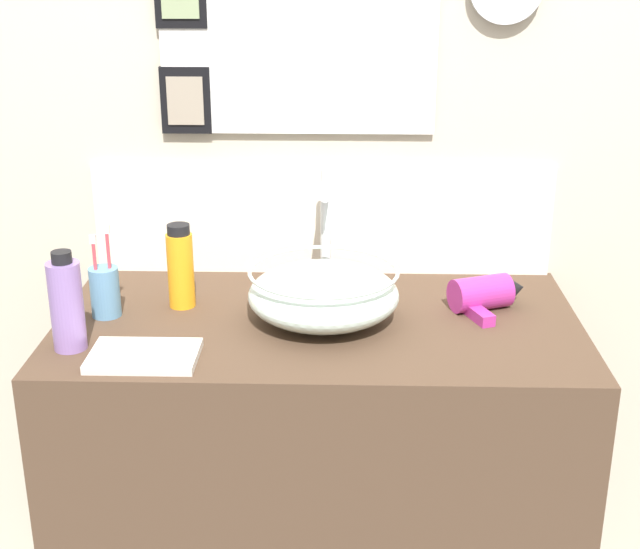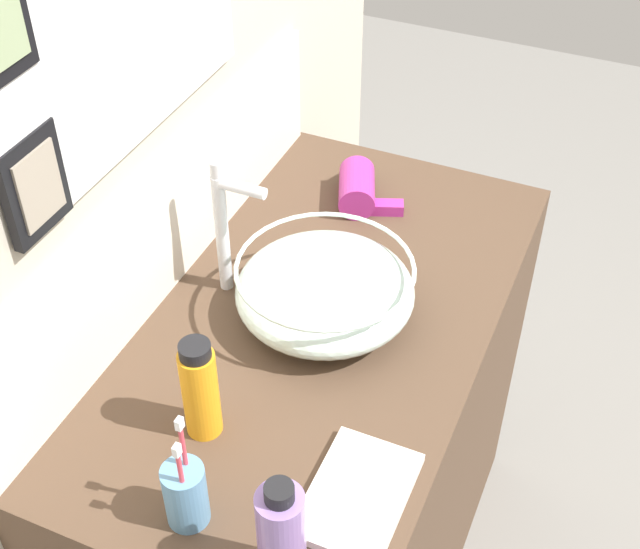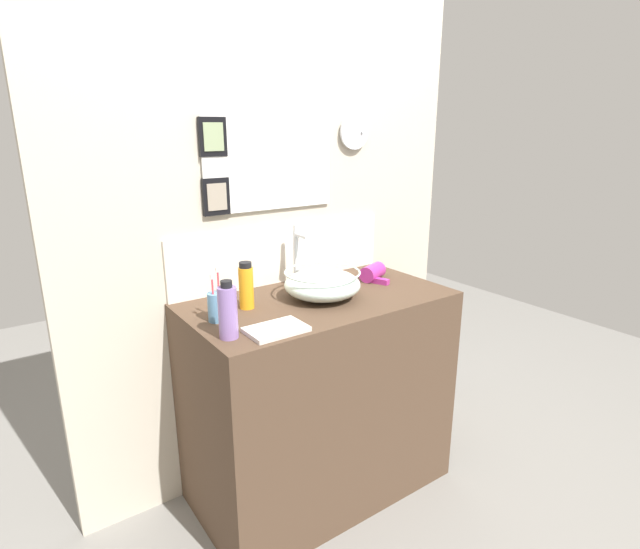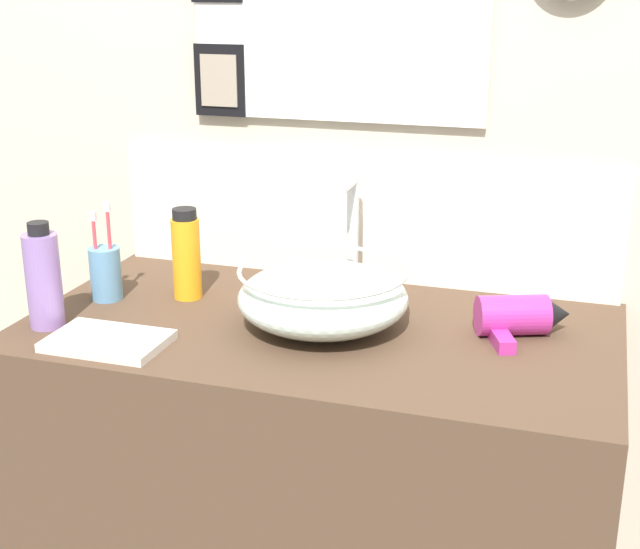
{
  "view_description": "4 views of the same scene",
  "coord_description": "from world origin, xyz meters",
  "px_view_note": "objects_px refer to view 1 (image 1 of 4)",
  "views": [
    {
      "loc": [
        0.05,
        -1.71,
        1.65
      ],
      "look_at": [
        0.0,
        0.0,
        1.01
      ],
      "focal_mm": 50.0,
      "sensor_mm": 36.0,
      "label": 1
    },
    {
      "loc": [
        -1.04,
        -0.45,
        2.0
      ],
      "look_at": [
        0.0,
        0.0,
        1.01
      ],
      "focal_mm": 50.0,
      "sensor_mm": 36.0,
      "label": 2
    },
    {
      "loc": [
        -1.11,
        -1.58,
        1.58
      ],
      "look_at": [
        0.0,
        0.0,
        1.01
      ],
      "focal_mm": 28.0,
      "sensor_mm": 36.0,
      "label": 3
    },
    {
      "loc": [
        0.47,
        -1.46,
        1.52
      ],
      "look_at": [
        0.0,
        0.0,
        1.01
      ],
      "focal_mm": 50.0,
      "sensor_mm": 36.0,
      "label": 4
    }
  ],
  "objects_px": {
    "shampoo_bottle": "(181,267)",
    "glass_bowl_sink": "(324,294)",
    "faucet": "(326,223)",
    "hair_drier": "(487,294)",
    "hand_towel": "(144,356)",
    "toothbrush_cup": "(105,291)",
    "spray_bottle": "(67,304)"
  },
  "relations": [
    {
      "from": "shampoo_bottle",
      "to": "glass_bowl_sink",
      "type": "bearing_deg",
      "value": -13.18
    },
    {
      "from": "faucet",
      "to": "hair_drier",
      "type": "bearing_deg",
      "value": -18.05
    },
    {
      "from": "hair_drier",
      "to": "hand_towel",
      "type": "bearing_deg",
      "value": -158.45
    },
    {
      "from": "faucet",
      "to": "toothbrush_cup",
      "type": "distance_m",
      "value": 0.5
    },
    {
      "from": "spray_bottle",
      "to": "hair_drier",
      "type": "bearing_deg",
      "value": 14.88
    },
    {
      "from": "faucet",
      "to": "toothbrush_cup",
      "type": "height_order",
      "value": "faucet"
    },
    {
      "from": "faucet",
      "to": "spray_bottle",
      "type": "distance_m",
      "value": 0.59
    },
    {
      "from": "shampoo_bottle",
      "to": "spray_bottle",
      "type": "distance_m",
      "value": 0.28
    },
    {
      "from": "toothbrush_cup",
      "to": "glass_bowl_sink",
      "type": "bearing_deg",
      "value": -1.77
    },
    {
      "from": "toothbrush_cup",
      "to": "shampoo_bottle",
      "type": "distance_m",
      "value": 0.16
    },
    {
      "from": "glass_bowl_sink",
      "to": "hand_towel",
      "type": "xyz_separation_m",
      "value": [
        -0.33,
        -0.2,
        -0.05
      ]
    },
    {
      "from": "faucet",
      "to": "hair_drier",
      "type": "xyz_separation_m",
      "value": [
        0.35,
        -0.11,
        -0.12
      ]
    },
    {
      "from": "faucet",
      "to": "toothbrush_cup",
      "type": "relative_size",
      "value": 1.37
    },
    {
      "from": "glass_bowl_sink",
      "to": "hair_drier",
      "type": "bearing_deg",
      "value": 12.0
    },
    {
      "from": "toothbrush_cup",
      "to": "faucet",
      "type": "bearing_deg",
      "value": 20.74
    },
    {
      "from": "shampoo_bottle",
      "to": "hand_towel",
      "type": "relative_size",
      "value": 0.9
    },
    {
      "from": "glass_bowl_sink",
      "to": "toothbrush_cup",
      "type": "bearing_deg",
      "value": 178.23
    },
    {
      "from": "faucet",
      "to": "spray_bottle",
      "type": "xyz_separation_m",
      "value": [
        -0.49,
        -0.34,
        -0.06
      ]
    },
    {
      "from": "spray_bottle",
      "to": "hand_towel",
      "type": "distance_m",
      "value": 0.18
    },
    {
      "from": "faucet",
      "to": "hand_towel",
      "type": "relative_size",
      "value": 1.35
    },
    {
      "from": "glass_bowl_sink",
      "to": "spray_bottle",
      "type": "xyz_separation_m",
      "value": [
        -0.49,
        -0.15,
        0.03
      ]
    },
    {
      "from": "toothbrush_cup",
      "to": "shampoo_bottle",
      "type": "relative_size",
      "value": 1.08
    },
    {
      "from": "shampoo_bottle",
      "to": "spray_bottle",
      "type": "relative_size",
      "value": 0.93
    },
    {
      "from": "faucet",
      "to": "toothbrush_cup",
      "type": "bearing_deg",
      "value": -159.26
    },
    {
      "from": "glass_bowl_sink",
      "to": "hand_towel",
      "type": "bearing_deg",
      "value": -149.68
    },
    {
      "from": "glass_bowl_sink",
      "to": "faucet",
      "type": "bearing_deg",
      "value": 90.0
    },
    {
      "from": "hair_drier",
      "to": "spray_bottle",
      "type": "distance_m",
      "value": 0.87
    },
    {
      "from": "toothbrush_cup",
      "to": "hand_towel",
      "type": "bearing_deg",
      "value": -59.37
    },
    {
      "from": "toothbrush_cup",
      "to": "spray_bottle",
      "type": "relative_size",
      "value": 1.0
    },
    {
      "from": "faucet",
      "to": "spray_bottle",
      "type": "bearing_deg",
      "value": -145.45
    },
    {
      "from": "shampoo_bottle",
      "to": "hand_towel",
      "type": "distance_m",
      "value": 0.28
    },
    {
      "from": "hair_drier",
      "to": "toothbrush_cup",
      "type": "distance_m",
      "value": 0.81
    }
  ]
}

